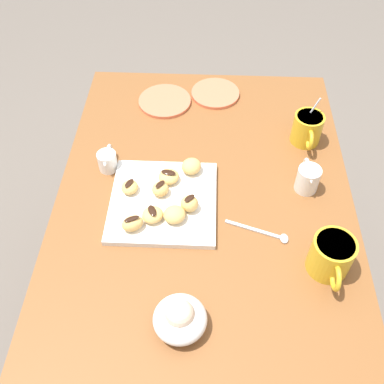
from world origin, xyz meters
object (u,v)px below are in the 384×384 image
at_px(saucer_coral_right, 215,93).
at_px(beignet_7, 129,187).
at_px(chocolate_sauce_pitcher, 107,160).
at_px(beignet_5, 189,204).
at_px(beignet_6, 174,214).
at_px(beignet_3, 168,177).
at_px(beignet_1, 132,223).
at_px(pastry_plate_square, 163,202).
at_px(dining_table, 203,222).
at_px(coffee_mug_mustard_right, 331,255).
at_px(coffee_mug_mustard_left, 307,128).
at_px(ice_cream_bowl, 180,318).
at_px(cream_pitcher_white, 308,178).
at_px(beignet_4, 160,189).
at_px(beignet_0, 191,166).
at_px(saucer_coral_left, 165,101).
at_px(beignet_2, 152,215).

relative_size(saucer_coral_right, beignet_7, 3.33).
relative_size(chocolate_sauce_pitcher, beignet_5, 2.05).
distance_m(beignet_5, beignet_6, 0.05).
bearing_deg(beignet_3, beignet_1, -25.49).
bearing_deg(pastry_plate_square, beignet_3, 172.01).
bearing_deg(chocolate_sauce_pitcher, pastry_plate_square, 53.38).
bearing_deg(dining_table, coffee_mug_mustard_right, 53.12).
distance_m(pastry_plate_square, beignet_6, 0.07).
height_order(dining_table, chocolate_sauce_pitcher, chocolate_sauce_pitcher).
height_order(coffee_mug_mustard_left, ice_cream_bowl, coffee_mug_mustard_left).
bearing_deg(chocolate_sauce_pitcher, beignet_6, 47.48).
xyz_separation_m(saucer_coral_right, beignet_7, (0.43, -0.22, 0.03)).
bearing_deg(beignet_1, cream_pitcher_white, 110.17).
relative_size(pastry_plate_square, beignet_6, 4.94).
xyz_separation_m(saucer_coral_right, beignet_6, (0.52, -0.10, 0.03)).
bearing_deg(beignet_5, beignet_7, -108.38).
relative_size(beignet_3, beignet_7, 1.17).
bearing_deg(beignet_7, beignet_4, 85.89).
xyz_separation_m(cream_pitcher_white, beignet_0, (-0.03, -0.30, -0.01)).
xyz_separation_m(coffee_mug_mustard_left, saucer_coral_left, (-0.16, -0.42, -0.04)).
height_order(dining_table, beignet_6, beignet_6).
bearing_deg(coffee_mug_mustard_right, beignet_5, -114.46).
bearing_deg(dining_table, beignet_4, -79.04).
height_order(saucer_coral_right, beignet_0, beignet_0).
height_order(chocolate_sauce_pitcher, beignet_1, chocolate_sauce_pitcher).
distance_m(saucer_coral_left, beignet_3, 0.35).
relative_size(dining_table, coffee_mug_mustard_right, 7.68).
xyz_separation_m(dining_table, beignet_6, (0.10, -0.07, 0.16)).
bearing_deg(beignet_4, coffee_mug_mustard_left, 120.15).
relative_size(beignet_2, beignet_7, 1.14).
relative_size(beignet_1, beignet_2, 1.00).
bearing_deg(beignet_0, beignet_7, -63.71).
bearing_deg(beignet_6, coffee_mug_mustard_right, 72.42).
height_order(dining_table, beignet_3, beignet_3).
bearing_deg(beignet_1, beignet_5, 115.71).
bearing_deg(coffee_mug_mustard_left, beignet_0, -65.24).
bearing_deg(beignet_1, beignet_4, 152.59).
bearing_deg(beignet_6, beignet_7, -125.11).
bearing_deg(beignet_1, beignet_7, -169.06).
xyz_separation_m(beignet_0, beignet_5, (0.13, 0.00, 0.00)).
xyz_separation_m(cream_pitcher_white, beignet_7, (0.04, -0.46, -0.01)).
height_order(dining_table, beignet_5, beignet_5).
xyz_separation_m(chocolate_sauce_pitcher, beignet_4, (0.10, 0.15, 0.00)).
xyz_separation_m(saucer_coral_left, beignet_2, (0.47, 0.01, 0.03)).
bearing_deg(beignet_3, cream_pitcher_white, 90.57).
xyz_separation_m(pastry_plate_square, coffee_mug_mustard_right, (0.17, 0.39, 0.04)).
xyz_separation_m(pastry_plate_square, beignet_6, (0.06, 0.03, 0.03)).
distance_m(coffee_mug_mustard_left, beignet_1, 0.57).
bearing_deg(saucer_coral_right, cream_pitcher_white, 32.04).
bearing_deg(dining_table, beignet_6, -35.07).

